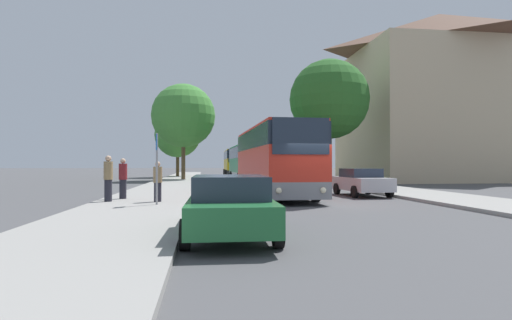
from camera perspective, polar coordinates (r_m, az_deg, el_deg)
name	(u,v)px	position (r m, az deg, el deg)	size (l,w,h in m)	color
ground_plane	(314,205)	(16.61, 8.28, -6.42)	(300.00, 300.00, 0.00)	#4C4C4F
sidewalk_left	(138,206)	(16.18, -16.48, -6.29)	(4.00, 120.00, 0.15)	gray
sidewalk_right	(471,201)	(19.68, 28.38, -5.22)	(4.00, 120.00, 0.15)	gray
building_right_background	(440,97)	(45.95, 24.75, 8.19)	(17.70, 13.93, 17.28)	#C6B28E
bus_front	(273,160)	(21.03, 2.51, -0.04)	(3.05, 11.09, 3.54)	gray
bus_middle	(250,163)	(34.00, -0.86, -0.49)	(3.06, 11.34, 3.24)	silver
bus_rear	(235,163)	(49.92, -2.98, -0.44)	(2.93, 11.87, 3.36)	#2D2D2D
parked_car_left_curb	(229,205)	(9.35, -3.82, -6.38)	(2.13, 4.55, 1.43)	#236B38
parked_car_right_near	(361,181)	(21.89, 14.83, -2.99)	(2.15, 4.00, 1.45)	#B7B7BC
parked_car_right_far	(275,172)	(46.46, 2.75, -1.68)	(1.99, 4.36, 1.52)	#233D9E
bus_stop_sign	(157,160)	(15.63, -13.98, -0.05)	(0.08, 0.45, 2.72)	gray
pedestrian_waiting_near	(108,178)	(17.51, -20.36, -2.43)	(0.36, 0.36, 1.89)	#23232D
pedestrian_waiting_far	(158,181)	(16.82, -13.86, -3.00)	(0.36, 0.36, 1.65)	#23232D
pedestrian_walking_back	(123,178)	(18.68, -18.48, -2.49)	(0.36, 0.36, 1.79)	#23232D
tree_left_near	(178,135)	(51.28, -11.13, 3.58)	(5.76, 5.76, 8.12)	#513D23
tree_left_far	(183,116)	(41.04, -10.33, 6.23)	(6.39, 6.39, 9.59)	brown
tree_right_near	(329,99)	(34.01, 10.42, 8.51)	(6.59, 6.59, 10.21)	#513D23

